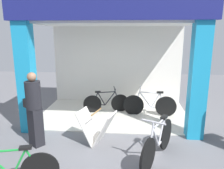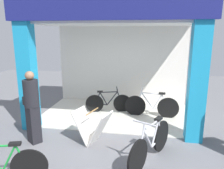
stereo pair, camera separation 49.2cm
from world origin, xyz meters
name	(u,v)px [view 1 (the left image)]	position (x,y,z in m)	size (l,w,h in m)	color
ground_plane	(110,133)	(0.00, 0.00, 0.00)	(17.32, 17.32, 0.00)	slate
shop_facade	(114,55)	(0.00, 1.40, 1.90)	(4.86, 3.11, 3.56)	beige
bicycle_inside_0	(150,105)	(1.13, 1.37, 0.36)	(1.66, 0.45, 0.91)	black
bicycle_inside_1	(106,103)	(-0.27, 1.55, 0.33)	(1.48, 0.44, 0.83)	black
bicycle_parked_0	(158,142)	(1.11, -1.11, 0.39)	(0.81, 1.59, 0.96)	black
sandwich_board_sign	(97,128)	(-0.25, -0.56, 0.40)	(0.96, 0.75, 0.81)	silver
pedestrian_0	(34,108)	(-1.65, -0.75, 0.90)	(0.60, 0.54, 1.73)	black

